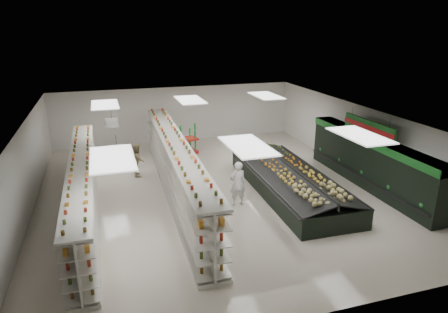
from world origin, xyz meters
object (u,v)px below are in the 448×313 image
object	(u,v)px
soda_endcap	(186,141)
shopper_main	(238,184)
gondola_center	(176,170)
gondola_left	(83,190)
shopper_background	(138,160)
produce_island	(290,180)

from	to	relation	value
soda_endcap	shopper_main	world-z (taller)	shopper_main
gondola_center	gondola_left	bearing A→B (deg)	-166.91
shopper_background	soda_endcap	bearing A→B (deg)	-45.26
soda_endcap	shopper_background	distance (m)	3.71
produce_island	shopper_background	distance (m)	6.96
gondola_left	gondola_center	xyz separation A→B (m)	(3.57, 0.72, 0.12)
shopper_main	shopper_background	xyz separation A→B (m)	(-3.35, 4.35, -0.12)
gondola_left	produce_island	size ratio (longest dim) A/B	1.47
produce_island	shopper_background	world-z (taller)	shopper_background
produce_island	soda_endcap	bearing A→B (deg)	116.20
produce_island	gondola_center	bearing A→B (deg)	165.18
gondola_center	produce_island	distance (m)	4.73
gondola_center	produce_island	bearing A→B (deg)	-13.19
soda_endcap	shopper_main	xyz separation A→B (m)	(0.58, -6.83, 0.14)
gondola_center	soda_endcap	world-z (taller)	gondola_center
soda_endcap	shopper_background	bearing A→B (deg)	-138.15
soda_endcap	shopper_background	world-z (taller)	soda_endcap
shopper_main	shopper_background	world-z (taller)	shopper_main
gondola_center	shopper_background	bearing A→B (deg)	118.43
gondola_left	produce_island	world-z (taller)	gondola_left
gondola_center	shopper_main	world-z (taller)	gondola_center
gondola_left	shopper_background	world-z (taller)	gondola_left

